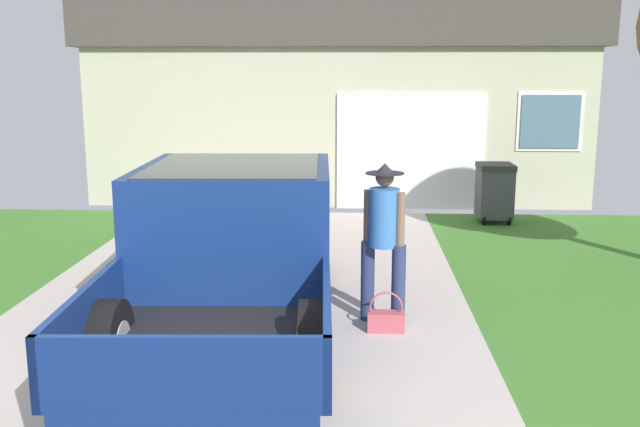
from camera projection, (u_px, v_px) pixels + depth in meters
name	position (u px, v px, depth m)	size (l,w,h in m)	color
pickup_truck	(236.00, 249.00, 7.57)	(2.31, 5.39, 1.67)	navy
person_with_hat	(384.00, 234.00, 7.38)	(0.47, 0.40, 1.72)	navy
handbag	(386.00, 319.00, 7.28)	(0.38, 0.17, 0.43)	#B24C56
house_with_garage	(341.00, 97.00, 16.87)	(10.31, 7.19, 4.02)	#B5B397
wheeled_trash_bin	(495.00, 190.00, 12.50)	(0.60, 0.72, 1.04)	#424247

